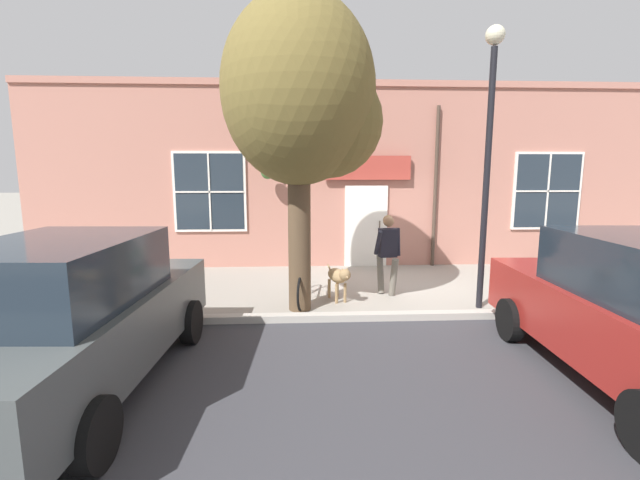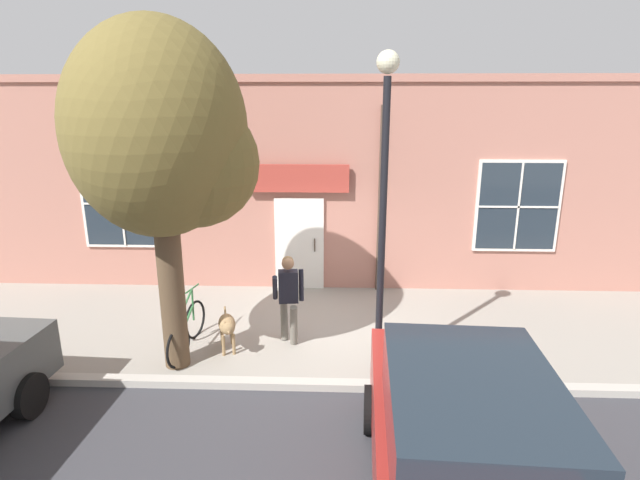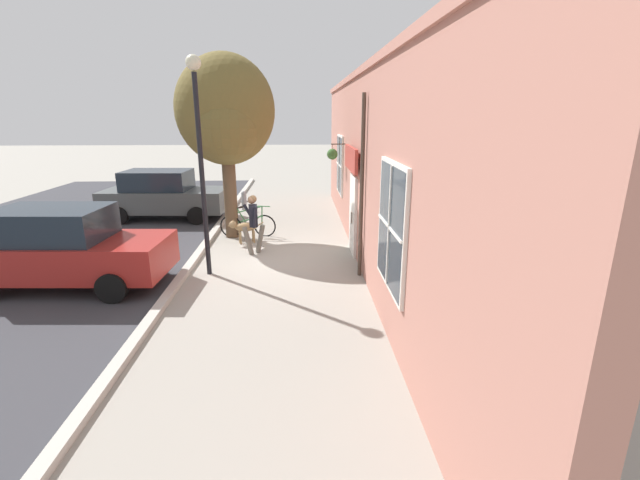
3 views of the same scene
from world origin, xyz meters
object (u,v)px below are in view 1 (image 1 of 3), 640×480
(parked_car_nearest_curb, at_px, (71,316))
(street_lamp, at_px, (490,129))
(leaning_bicycle, at_px, (301,282))
(dog_on_leash, at_px, (338,276))
(fire_hydrant, at_px, (75,293))
(street_tree_by_curb, at_px, (305,100))
(pedestrian_walking, at_px, (388,248))

(parked_car_nearest_curb, height_order, street_lamp, street_lamp)
(parked_car_nearest_curb, bearing_deg, leaning_bicycle, 142.31)
(dog_on_leash, distance_m, fire_hydrant, 4.64)
(dog_on_leash, bearing_deg, street_tree_by_curb, -54.35)
(parked_car_nearest_curb, bearing_deg, street_lamp, 115.30)
(pedestrian_walking, height_order, parked_car_nearest_curb, parked_car_nearest_curb)
(pedestrian_walking, bearing_deg, parked_car_nearest_curb, -49.43)
(leaning_bicycle, height_order, fire_hydrant, leaning_bicycle)
(street_tree_by_curb, bearing_deg, parked_car_nearest_curb, -43.00)
(dog_on_leash, relative_size, street_tree_by_curb, 0.19)
(street_lamp, bearing_deg, dog_on_leash, -101.90)
(dog_on_leash, distance_m, leaning_bicycle, 0.71)
(pedestrian_walking, bearing_deg, leaning_bicycle, -78.16)
(leaning_bicycle, bearing_deg, parked_car_nearest_curb, -37.69)
(leaning_bicycle, distance_m, street_lamp, 4.30)
(pedestrian_walking, bearing_deg, dog_on_leash, -69.05)
(dog_on_leash, distance_m, street_lamp, 3.72)
(fire_hydrant, bearing_deg, parked_car_nearest_curb, 26.69)
(dog_on_leash, relative_size, leaning_bicycle, 0.60)
(dog_on_leash, xyz_separation_m, fire_hydrant, (0.57, -4.60, -0.08))
(dog_on_leash, height_order, street_lamp, street_lamp)
(pedestrian_walking, xyz_separation_m, fire_hydrant, (0.96, -5.62, -0.56))
(pedestrian_walking, distance_m, leaning_bicycle, 1.85)
(pedestrian_walking, relative_size, fire_hydrant, 2.09)
(dog_on_leash, distance_m, street_tree_by_curb, 3.24)
(dog_on_leash, distance_m, parked_car_nearest_curb, 4.62)
(pedestrian_walking, height_order, street_lamp, street_lamp)
(pedestrian_walking, distance_m, street_lamp, 2.83)
(dog_on_leash, xyz_separation_m, street_tree_by_curb, (0.45, -0.62, 3.15))
(pedestrian_walking, xyz_separation_m, street_lamp, (0.92, 1.51, 2.21))
(pedestrian_walking, bearing_deg, street_tree_by_curb, -62.98)
(street_tree_by_curb, bearing_deg, fire_hydrant, -88.21)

